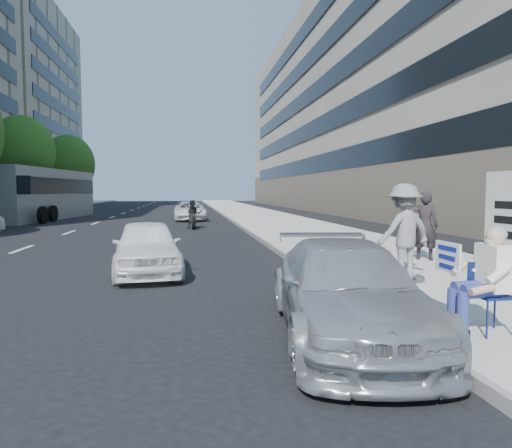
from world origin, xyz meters
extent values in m
plane|color=black|center=(0.00, 0.00, 0.00)|extent=(160.00, 160.00, 0.00)
cube|color=#ACAAA1|center=(4.00, 20.00, 0.07)|extent=(5.00, 120.00, 0.15)
cube|color=gray|center=(17.00, 32.00, 10.00)|extent=(14.00, 70.00, 20.00)
cylinder|color=#382616|center=(-13.70, 30.00, 1.49)|extent=(0.30, 0.30, 2.97)
ellipsoid|color=#224E14|center=(-13.70, 30.00, 4.89)|extent=(4.80, 4.80, 5.52)
cylinder|color=#382616|center=(-13.70, 44.00, 1.31)|extent=(0.30, 0.30, 2.62)
ellipsoid|color=#224E14|center=(-13.70, 44.00, 4.79)|extent=(5.40, 5.40, 6.21)
cylinder|color=navy|center=(2.22, -2.79, 0.38)|extent=(0.02, 0.02, 0.45)
cylinder|color=navy|center=(2.22, -2.43, 0.38)|extent=(0.02, 0.02, 0.45)
cylinder|color=navy|center=(2.58, -2.43, 0.38)|extent=(0.02, 0.02, 0.45)
cube|color=navy|center=(2.40, -2.61, 0.61)|extent=(0.40, 0.40, 0.03)
cube|color=navy|center=(2.40, -2.42, 0.80)|extent=(0.40, 0.02, 0.40)
cylinder|color=navy|center=(2.18, -2.71, 0.70)|extent=(0.44, 0.17, 0.17)
cylinder|color=navy|center=(1.96, -2.71, 0.47)|extent=(0.14, 0.14, 0.46)
cube|color=black|center=(1.90, -2.71, 0.20)|extent=(0.26, 0.11, 0.10)
cylinder|color=navy|center=(2.18, -2.51, 0.70)|extent=(0.44, 0.17, 0.17)
cylinder|color=navy|center=(1.96, -2.51, 0.47)|extent=(0.14, 0.14, 0.46)
cube|color=black|center=(1.90, -2.51, 0.20)|extent=(0.26, 0.11, 0.10)
cube|color=#EEE4CF|center=(2.42, -2.61, 0.96)|extent=(0.26, 0.42, 0.56)
sphere|color=tan|center=(2.42, -2.61, 1.33)|extent=(0.23, 0.23, 0.23)
ellipsoid|color=gray|center=(2.44, -2.61, 1.36)|extent=(0.22, 0.24, 0.19)
ellipsoid|color=gray|center=(2.34, -2.61, 1.26)|extent=(0.10, 0.14, 0.13)
cylinder|color=#EEE4CF|center=(2.30, -2.85, 0.93)|extent=(0.30, 0.10, 0.25)
cylinder|color=tan|center=(2.10, -2.85, 0.75)|extent=(0.29, 0.09, 0.14)
cylinder|color=#EEE4CF|center=(2.35, -2.35, 0.98)|extent=(0.26, 0.20, 0.32)
cylinder|color=tan|center=(2.22, -2.21, 0.88)|extent=(0.30, 0.21, 0.18)
cube|color=white|center=(2.15, -2.06, 1.01)|extent=(0.03, 0.55, 0.40)
imported|color=slate|center=(3.00, 0.87, 1.09)|extent=(1.34, 0.95, 1.87)
imported|color=black|center=(4.67, 3.07, 1.01)|extent=(0.75, 0.71, 1.73)
cylinder|color=#4C4C4C|center=(6.20, 2.86, 1.25)|extent=(0.06, 0.06, 2.20)
cube|color=black|center=(6.16, 1.86, 0.85)|extent=(0.01, 1.30, 0.18)
imported|color=#ACAEB3|center=(0.78, -2.00, 0.61)|extent=(2.23, 4.36, 1.21)
imported|color=white|center=(-2.14, 2.97, 0.61)|extent=(1.82, 3.73, 1.23)
imported|color=white|center=(-1.05, 21.82, 0.59)|extent=(2.03, 4.26, 1.17)
cylinder|color=black|center=(-0.92, 14.79, 0.32)|extent=(0.17, 0.65, 0.64)
cylinder|color=black|center=(-0.92, 16.19, 0.32)|extent=(0.17, 0.65, 0.64)
cube|color=black|center=(-0.92, 15.49, 0.55)|extent=(0.34, 1.22, 0.35)
imported|color=black|center=(-0.92, 15.39, 0.71)|extent=(0.73, 0.59, 1.42)
cube|color=slate|center=(-10.65, 24.52, 1.65)|extent=(4.07, 12.23, 3.30)
cube|color=black|center=(-11.92, 24.52, 2.20)|extent=(1.58, 11.41, 1.00)
cube|color=black|center=(-9.38, 24.52, 2.20)|extent=(1.58, 11.41, 1.00)
cube|color=black|center=(-10.65, 18.50, 2.20)|extent=(2.39, 0.38, 1.00)
cylinder|color=black|center=(-9.40, 20.02, 0.50)|extent=(0.38, 1.02, 1.00)
cylinder|color=black|center=(-11.90, 22.02, 0.50)|extent=(0.38, 1.02, 1.00)
cylinder|color=black|center=(-9.40, 22.02, 0.50)|extent=(0.38, 1.02, 1.00)
cylinder|color=black|center=(-11.90, 28.02, 0.50)|extent=(0.38, 1.02, 1.00)
cylinder|color=black|center=(-9.40, 28.02, 0.50)|extent=(0.38, 1.02, 1.00)
cylinder|color=black|center=(-11.90, 29.52, 0.50)|extent=(0.38, 1.02, 1.00)
cylinder|color=black|center=(-9.40, 29.52, 0.50)|extent=(0.38, 1.02, 1.00)
camera|label=1|loc=(-1.23, -7.55, 1.88)|focal=32.00mm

